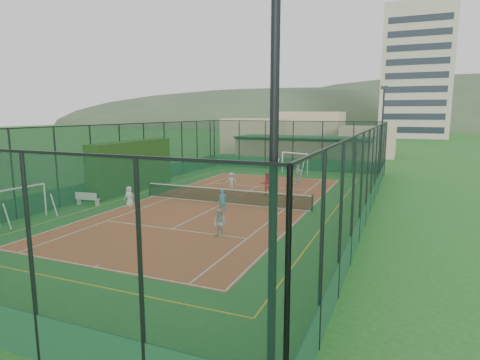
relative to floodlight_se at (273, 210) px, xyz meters
The scene contains 21 objects.
ground 19.15m from the floodlight_se, 117.39° to the left, with size 300.00×300.00×0.00m, color #225C1F.
court_slab 19.14m from the floodlight_se, 117.39° to the left, with size 11.17×23.97×0.01m, color #AD4226.
tennis_net 19.04m from the floodlight_se, 117.39° to the left, with size 11.67×0.12×1.06m, color black, non-canonical shape.
perimeter_fence 18.77m from the floodlight_se, 117.39° to the left, with size 18.12×34.12×5.00m, color #10301E, non-canonical shape.
floodlight_se is the anchor object (origin of this frame).
floodlight_ne 33.20m from the floodlight_se, 90.00° to the left, with size 0.60×0.26×8.25m, color black, non-canonical shape.
clubhouse 39.63m from the floodlight_se, 102.56° to the left, with size 15.20×7.20×3.15m, color tan, non-canonical shape.
apartment_tower 99.26m from the floodlight_se, 88.03° to the left, with size 15.00×12.00×30.00m, color beige.
distant_hills 166.87m from the floodlight_se, 92.96° to the left, with size 200.00×60.00×24.00m, color #384C33, non-canonical shape.
hedge_left 24.83m from the floodlight_se, 133.11° to the left, with size 1.28×8.55×3.74m, color black.
white_bench 21.12m from the floodlight_se, 142.06° to the left, with size 1.55×0.43×0.87m, color white, non-canonical shape.
futsal_goal_near 19.26m from the floodlight_se, 153.25° to the left, with size 0.83×2.85×1.84m, color white, non-canonical shape.
futsal_goal_far 31.99m from the floodlight_se, 103.95° to the left, with size 3.10×0.90×2.00m, color white, non-canonical shape.
child_near_left 19.49m from the floodlight_se, 135.52° to the left, with size 0.63×0.41×1.29m, color white.
child_near_mid 16.82m from the floodlight_se, 118.08° to the left, with size 0.49×0.32×1.35m, color #4390C0.
child_near_right 11.93m from the floodlight_se, 120.18° to the left, with size 0.67×0.52×1.37m, color silver.
child_far_left 24.15m from the floodlight_se, 115.44° to the left, with size 0.80×0.46×1.24m, color silver.
child_far_right 27.11m from the floodlight_se, 103.17° to the left, with size 0.89×0.37×1.52m, color silver.
child_far_back 22.21m from the floodlight_se, 104.29° to the left, with size 1.16×0.37×1.25m, color silver.
coach 21.32m from the floodlight_se, 108.88° to the left, with size 0.80×0.62×1.64m, color red.
tennis_balls 20.08m from the floodlight_se, 112.60° to the left, with size 6.03×0.83×0.07m.
Camera 1 is at (10.69, -23.20, 5.82)m, focal length 30.00 mm.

